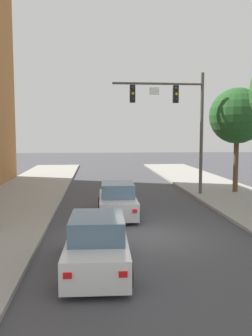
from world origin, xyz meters
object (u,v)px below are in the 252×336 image
Objects in this scene: traffic_signal_mast at (177,111)px; street_tree_second at (237,116)px; car_following_white at (97,245)px; car_lead_silver at (117,201)px.

traffic_signal_mast reaches higher than street_tree_second.
traffic_signal_mast is at bearing -173.29° from street_tree_second.
car_following_white is (-5.02, -11.54, -4.57)m from traffic_signal_mast.
street_tree_second is (4.03, 0.47, -0.26)m from traffic_signal_mast.
traffic_signal_mast is 1.76× the size of car_lead_silver.
car_following_white is 15.64m from street_tree_second.
car_lead_silver is 6.65m from car_following_white.
traffic_signal_mast is 13.39m from car_following_white.
car_following_white is (-0.99, -6.58, 0.00)m from car_lead_silver.
street_tree_second is (8.05, 5.44, 4.31)m from car_lead_silver.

